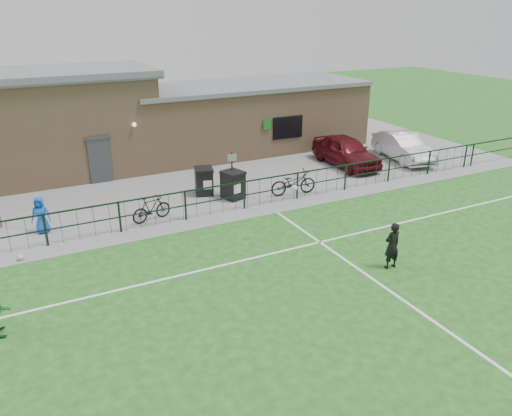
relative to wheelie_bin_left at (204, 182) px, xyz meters
name	(u,v)px	position (x,y,z in m)	size (l,w,h in m)	color
ground	(341,316)	(-0.18, -10.34, -0.57)	(90.00, 90.00, 0.00)	#1A5418
paving_strip	(177,175)	(-0.18, 3.16, -0.56)	(34.00, 13.00, 0.02)	gray
pitch_line_touch	(224,215)	(-0.18, -2.54, -0.57)	(28.00, 0.10, 0.01)	white
pitch_line_mid	(270,254)	(-0.18, -6.34, -0.57)	(28.00, 0.10, 0.01)	white
pitch_line_perp	(399,297)	(1.82, -10.34, -0.57)	(0.10, 16.00, 0.01)	white
perimeter_fence	(222,199)	(-0.18, -2.34, 0.03)	(28.00, 0.10, 1.20)	black
wheelie_bin_left	(204,182)	(0.00, 0.00, 0.00)	(0.73, 0.83, 1.11)	black
wheelie_bin_right	(233,186)	(0.90, -1.05, 0.01)	(0.74, 0.84, 1.12)	black
sign_post	(232,175)	(0.95, -0.88, 0.45)	(0.06, 0.06, 2.00)	black
car_maroon	(346,151)	(8.09, 0.69, 0.21)	(1.79, 4.46, 1.52)	#4B0D12
car_silver	(403,147)	(11.44, 0.14, 0.16)	(1.52, 4.35, 1.43)	#B4B5BC
bicycle_d	(151,209)	(-2.87, -1.83, -0.06)	(0.46, 1.62, 0.98)	black
bicycle_e	(293,183)	(3.44, -1.81, -0.01)	(0.72, 2.06, 1.08)	black
spectator_child	(41,215)	(-6.71, -1.12, 0.14)	(0.67, 0.44, 1.38)	blue
goalkeeper_kick	(388,244)	(2.72, -8.75, 0.23)	(1.89, 3.73, 1.92)	black
ball_ground	(20,257)	(-7.59, -3.06, -0.46)	(0.23, 0.23, 0.23)	white
clubhouse	(140,120)	(-1.06, 6.16, 1.65)	(24.25, 5.40, 4.96)	tan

